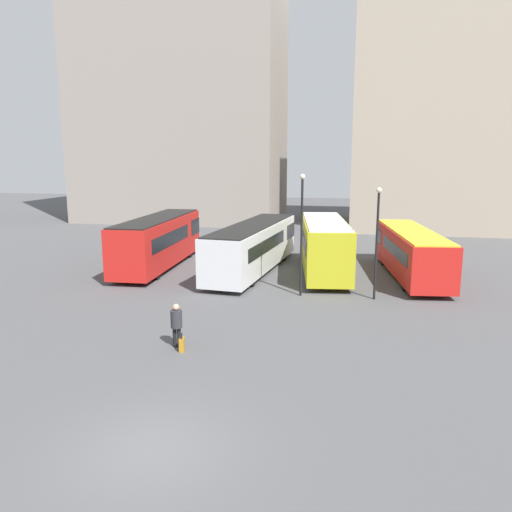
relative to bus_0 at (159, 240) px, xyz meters
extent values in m
plane|color=#4C4C4F|center=(7.98, -19.96, -1.78)|extent=(160.00, 160.00, 0.00)
cube|color=gray|center=(-7.17, 24.83, 18.20)|extent=(22.36, 12.23, 39.95)
cube|color=red|center=(0.00, -0.09, -0.05)|extent=(3.02, 11.10, 2.92)
cube|color=black|center=(-0.21, 4.41, 0.32)|extent=(2.62, 2.14, 1.11)
cube|color=black|center=(0.05, -1.08, 0.32)|extent=(2.85, 7.15, 0.87)
cube|color=black|center=(0.00, -0.09, 1.45)|extent=(2.81, 10.87, 0.08)
cylinder|color=black|center=(-0.16, 3.31, -1.28)|extent=(2.43, 1.10, 0.99)
cylinder|color=black|center=(0.17, -3.50, -1.28)|extent=(2.43, 1.10, 0.99)
cube|color=silver|center=(6.33, -0.01, -0.19)|extent=(3.62, 12.45, 2.64)
cube|color=black|center=(6.79, 5.00, 0.14)|extent=(2.76, 2.47, 1.00)
cube|color=black|center=(6.23, -1.11, 0.14)|extent=(3.25, 8.05, 0.79)
cube|color=black|center=(6.33, -0.01, 1.17)|extent=(3.40, 12.18, 0.08)
cylinder|color=black|center=(6.68, 3.78, -1.30)|extent=(2.50, 1.17, 0.96)
cylinder|color=black|center=(5.99, -3.79, -1.30)|extent=(2.50, 1.17, 0.96)
cube|color=gold|center=(10.81, -0.15, 0.01)|extent=(3.84, 9.61, 2.97)
cube|color=black|center=(10.25, 3.65, 0.38)|extent=(2.77, 2.07, 1.13)
cube|color=black|center=(10.93, -0.98, 0.38)|extent=(3.38, 6.29, 0.89)
cube|color=white|center=(10.81, -0.15, 1.53)|extent=(3.61, 9.40, 0.08)
cylinder|color=black|center=(10.39, 2.72, -1.23)|extent=(2.54, 1.43, 1.09)
cylinder|color=black|center=(11.22, -3.01, -1.23)|extent=(2.54, 1.43, 1.09)
cube|color=red|center=(15.95, 0.31, -0.26)|extent=(3.79, 11.03, 2.46)
cube|color=black|center=(15.38, 4.71, 0.05)|extent=(2.69, 2.29, 0.93)
cube|color=black|center=(16.08, -0.65, 0.05)|extent=(3.32, 7.18, 0.74)
cube|color=yellow|center=(15.95, 0.31, 1.01)|extent=(3.57, 10.79, 0.08)
cylinder|color=black|center=(15.52, 3.64, -1.25)|extent=(2.43, 1.33, 1.04)
cylinder|color=black|center=(16.38, -3.01, -1.25)|extent=(2.43, 1.33, 1.04)
cylinder|color=black|center=(6.11, -13.37, -1.39)|extent=(0.18, 0.18, 0.77)
cylinder|color=black|center=(6.28, -13.33, -1.39)|extent=(0.18, 0.18, 0.77)
cylinder|color=#2D2D33|center=(6.19, -13.35, -0.67)|extent=(0.51, 0.51, 0.67)
sphere|color=tan|center=(6.19, -13.35, -0.21)|extent=(0.25, 0.25, 0.25)
cube|color=#B27A1E|center=(6.53, -13.74, -1.51)|extent=(0.24, 0.36, 0.52)
cube|color=black|center=(6.55, -13.85, -1.13)|extent=(0.10, 0.04, 0.24)
cylinder|color=black|center=(9.96, -5.24, 1.25)|extent=(0.12, 0.12, 6.05)
sphere|color=beige|center=(9.96, -5.24, 4.36)|extent=(0.28, 0.28, 0.28)
cylinder|color=black|center=(13.70, -5.17, 0.93)|extent=(0.12, 0.12, 5.42)
sphere|color=beige|center=(13.70, -5.17, 3.73)|extent=(0.28, 0.28, 0.28)
camera|label=1|loc=(12.75, -30.31, 5.27)|focal=35.00mm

